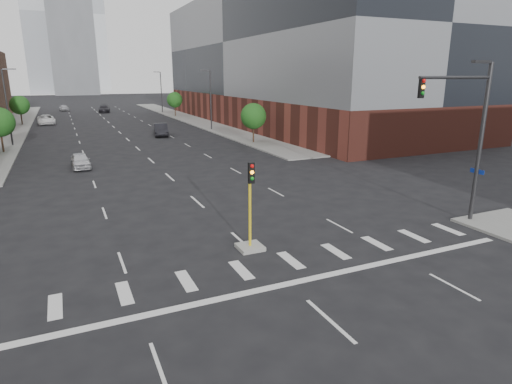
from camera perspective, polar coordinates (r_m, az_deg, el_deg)
ground at (r=14.57m, az=14.46°, el=-20.04°), size 400.00×400.00×0.00m
sidewalk_left_far at (r=83.75m, az=-29.42°, el=7.72°), size 5.00×92.00×0.15m
sidewalk_right_far at (r=86.51m, az=-9.07°, el=9.66°), size 5.00×92.00×0.15m
building_right_main at (r=78.53m, az=4.24°, el=17.24°), size 24.00×70.00×22.00m
tower_left at (r=230.58m, az=-25.98°, el=20.52°), size 22.00×22.00×70.00m
tower_right at (r=271.48m, az=-21.94°, el=20.99°), size 20.00×20.00×80.00m
tower_mid at (r=209.63m, az=-23.35°, el=17.88°), size 18.00×18.00×44.00m
median_traffic_signal at (r=20.96m, az=-0.77°, el=-5.19°), size 1.20×1.20×4.40m
mast_arm_signal at (r=26.43m, az=26.82°, el=7.90°), size 5.12×0.90×9.07m
streetlight_right_a at (r=67.55m, az=-6.14°, el=12.43°), size 1.60×0.22×9.07m
streetlight_right_b at (r=101.34m, az=-12.57°, el=13.10°), size 1.60×0.22×9.07m
streetlight_left at (r=59.39m, az=-30.21°, el=10.10°), size 1.60×0.22×9.07m
tree_left_far at (r=84.40m, az=-28.99°, el=10.10°), size 3.20×3.20×4.85m
tree_right_near at (r=53.90m, az=-0.35°, el=10.08°), size 3.20×3.20×4.85m
tree_right_far at (r=91.81m, az=-10.80°, el=11.98°), size 3.20×3.20×4.85m
car_near_left at (r=42.74m, az=-22.37°, el=3.89°), size 1.76×4.12×1.39m
car_mid_right at (r=62.57m, az=-12.58°, el=8.11°), size 2.64×5.43×1.71m
car_far_left at (r=84.17m, az=-26.19°, el=8.66°), size 3.09×6.01×1.62m
car_deep_right at (r=106.03m, az=-19.58°, el=10.40°), size 3.03×5.92×1.64m
car_distant at (r=113.44m, az=-24.22°, el=10.19°), size 2.47×4.70×1.53m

